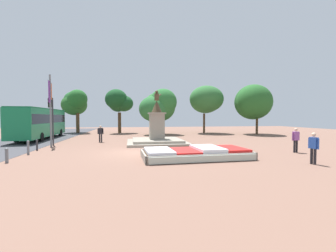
{
  "coord_description": "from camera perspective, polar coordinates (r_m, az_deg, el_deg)",
  "views": [
    {
      "loc": [
        -0.32,
        -15.23,
        2.4
      ],
      "look_at": [
        2.6,
        2.35,
        1.69
      ],
      "focal_mm": 24.0,
      "sensor_mm": 36.0,
      "label": 1
    }
  ],
  "objects": [
    {
      "name": "ground_plane",
      "position": [
        15.42,
        -8.17,
        -6.68
      ],
      "size": [
        78.04,
        78.04,
        0.0
      ],
      "primitive_type": "plane",
      "color": "brown"
    },
    {
      "name": "flower_planter",
      "position": [
        13.32,
        7.26,
        -6.92
      ],
      "size": [
        6.34,
        3.23,
        0.64
      ],
      "color": "#38281C",
      "rests_on": "ground_plane"
    },
    {
      "name": "statue_monument",
      "position": [
        20.46,
        -2.88,
        -2.07
      ],
      "size": [
        5.3,
        5.3,
        4.8
      ],
      "color": "gray",
      "rests_on": "ground_plane"
    },
    {
      "name": "traffic_light_mid_block",
      "position": [
        21.33,
        -27.51,
        3.07
      ],
      "size": [
        0.42,
        0.31,
        4.0
      ],
      "color": "#2D2D33",
      "rests_on": "ground_plane"
    },
    {
      "name": "banner_pole",
      "position": [
        20.37,
        -27.69,
        4.44
      ],
      "size": [
        0.19,
        1.33,
        5.8
      ],
      "color": "slate",
      "rests_on": "ground_plane"
    },
    {
      "name": "city_bus",
      "position": [
        28.26,
        -29.68,
        1.0
      ],
      "size": [
        2.68,
        11.37,
        3.33
      ],
      "color": "#197A47",
      "rests_on": "ground_plane"
    },
    {
      "name": "pedestrian_with_handbag",
      "position": [
        13.57,
        33.01,
        -4.3
      ],
      "size": [
        0.29,
        0.56,
        1.62
      ],
      "color": "black",
      "rests_on": "ground_plane"
    },
    {
      "name": "pedestrian_near_planter",
      "position": [
        17.43,
        29.69,
        -2.75
      ],
      "size": [
        0.57,
        0.23,
        1.67
      ],
      "color": "black",
      "rests_on": "ground_plane"
    },
    {
      "name": "pedestrian_crossing_plaza",
      "position": [
        22.26,
        -16.77,
        -1.63
      ],
      "size": [
        0.56,
        0.28,
        1.6
      ],
      "color": "black",
      "rests_on": "ground_plane"
    },
    {
      "name": "kerb_bollard_mid_a",
      "position": [
        14.59,
        -35.76,
        -5.96
      ],
      "size": [
        0.17,
        0.17,
        0.79
      ],
      "color": "slate",
      "rests_on": "ground_plane"
    },
    {
      "name": "kerb_bollard_mid_b",
      "position": [
        16.98,
        -31.99,
        -4.55
      ],
      "size": [
        0.16,
        0.16,
        0.91
      ],
      "color": "slate",
      "rests_on": "ground_plane"
    },
    {
      "name": "kerb_bollard_north",
      "position": [
        18.7,
        -30.33,
        -4.12
      ],
      "size": [
        0.14,
        0.14,
        0.79
      ],
      "color": "#2D2D33",
      "rests_on": "ground_plane"
    },
    {
      "name": "park_tree_far_left",
      "position": [
        31.0,
        -2.39,
        5.03
      ],
      "size": [
        5.18,
        5.07,
        6.27
      ],
      "color": "#4C3823",
      "rests_on": "ground_plane"
    },
    {
      "name": "park_tree_behind_statue",
      "position": [
        33.28,
        20.93,
        5.78
      ],
      "size": [
        5.19,
        5.78,
        6.93
      ],
      "color": "#4C3823",
      "rests_on": "ground_plane"
    },
    {
      "name": "park_tree_far_right",
      "position": [
        34.48,
        -12.35,
        6.05
      ],
      "size": [
        4.1,
        3.73,
        6.5
      ],
      "color": "#4C3823",
      "rests_on": "ground_plane"
    },
    {
      "name": "park_tree_street_side",
      "position": [
        37.07,
        -22.59,
        5.48
      ],
      "size": [
        4.1,
        4.79,
        6.46
      ],
      "color": "#4C3823",
      "rests_on": "ground_plane"
    },
    {
      "name": "park_tree_mid_canopy",
      "position": [
        33.93,
        9.63,
        6.7
      ],
      "size": [
        5.01,
        5.42,
        7.05
      ],
      "color": "#4C3823",
      "rests_on": "ground_plane"
    }
  ]
}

